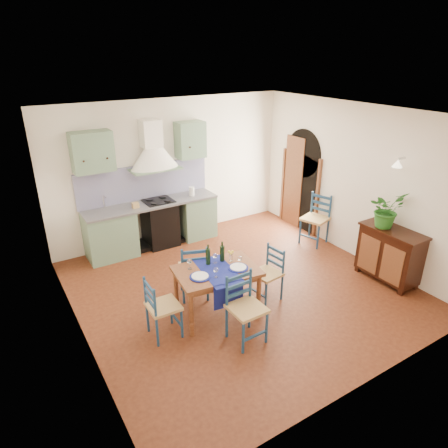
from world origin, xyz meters
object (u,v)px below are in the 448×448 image
(chair_near, at_px, (245,308))
(sideboard, at_px, (389,253))
(dining_table, at_px, (217,275))
(potted_plant, at_px, (386,209))

(chair_near, distance_m, sideboard, 2.91)
(chair_near, bearing_deg, dining_table, 92.34)
(dining_table, bearing_deg, chair_near, -87.66)
(chair_near, relative_size, potted_plant, 1.57)
(potted_plant, bearing_deg, dining_table, 169.92)
(dining_table, relative_size, sideboard, 1.20)
(chair_near, bearing_deg, potted_plant, 3.27)
(dining_table, distance_m, sideboard, 3.02)
(dining_table, height_order, chair_near, dining_table)
(potted_plant, bearing_deg, chair_near, -176.73)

